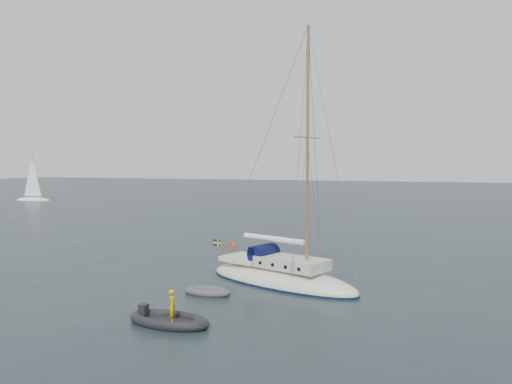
% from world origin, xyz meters
% --- Properties ---
extents(ground, '(300.00, 300.00, 0.00)m').
position_xyz_m(ground, '(0.00, 0.00, 0.00)').
color(ground, black).
rests_on(ground, ground).
extents(sailboat, '(9.99, 2.99, 14.22)m').
position_xyz_m(sailboat, '(-0.92, 1.61, 1.08)').
color(sailboat, '#EBE7CA').
rests_on(sailboat, ground).
extents(dinghy, '(2.49, 1.12, 0.36)m').
position_xyz_m(dinghy, '(-3.83, -1.66, 0.16)').
color(dinghy, '#4D4E52').
rests_on(dinghy, ground).
extents(rib, '(3.65, 1.66, 1.49)m').
position_xyz_m(rib, '(-3.42, -6.44, 0.23)').
color(rib, black).
rests_on(rib, ground).
extents(distant_yacht_a, '(6.43, 3.43, 8.52)m').
position_xyz_m(distant_yacht_a, '(-57.11, 44.16, 3.64)').
color(distant_yacht_a, white).
rests_on(distant_yacht_a, ground).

